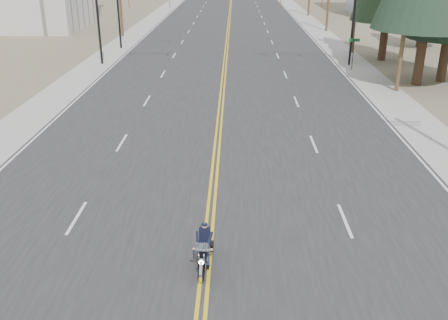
% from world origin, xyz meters
% --- Properties ---
extents(ground_plane, '(400.00, 400.00, 0.00)m').
position_xyz_m(ground_plane, '(0.00, 0.00, 0.00)').
color(ground_plane, '#776D56').
rests_on(ground_plane, ground).
extents(road, '(20.00, 200.00, 0.01)m').
position_xyz_m(road, '(0.00, 70.00, 0.01)').
color(road, '#303033').
rests_on(road, ground).
extents(sidewalk_left, '(3.00, 200.00, 0.01)m').
position_xyz_m(sidewalk_left, '(-11.50, 70.00, 0.01)').
color(sidewalk_left, '#A5A5A0').
rests_on(sidewalk_left, ground).
extents(sidewalk_right, '(3.00, 200.00, 0.01)m').
position_xyz_m(sidewalk_right, '(11.50, 70.00, 0.01)').
color(sidewalk_right, '#A5A5A0').
rests_on(sidewalk_right, ground).
extents(traffic_mast_left, '(7.10, 0.26, 7.00)m').
position_xyz_m(traffic_mast_left, '(-8.98, 32.00, 4.94)').
color(traffic_mast_left, black).
rests_on(traffic_mast_left, ground).
extents(traffic_mast_right, '(7.10, 0.26, 7.00)m').
position_xyz_m(traffic_mast_right, '(8.98, 32.00, 4.94)').
color(traffic_mast_right, black).
rests_on(traffic_mast_right, ground).
extents(street_sign, '(0.90, 0.06, 2.62)m').
position_xyz_m(street_sign, '(10.80, 30.00, 1.80)').
color(street_sign, black).
rests_on(street_sign, ground).
extents(utility_pole_b, '(2.20, 0.30, 11.50)m').
position_xyz_m(utility_pole_b, '(12.50, 23.00, 5.98)').
color(utility_pole_b, brown).
rests_on(utility_pole_b, ground).
extents(motorcyclist, '(0.89, 1.91, 1.46)m').
position_xyz_m(motorcyclist, '(-0.04, 0.96, 0.73)').
color(motorcyclist, black).
rests_on(motorcyclist, ground).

